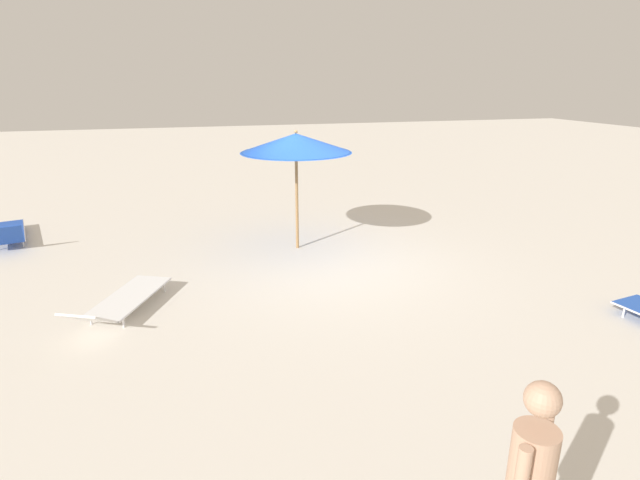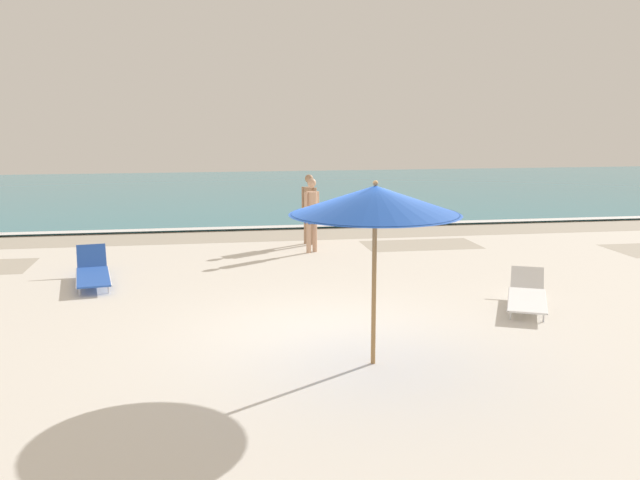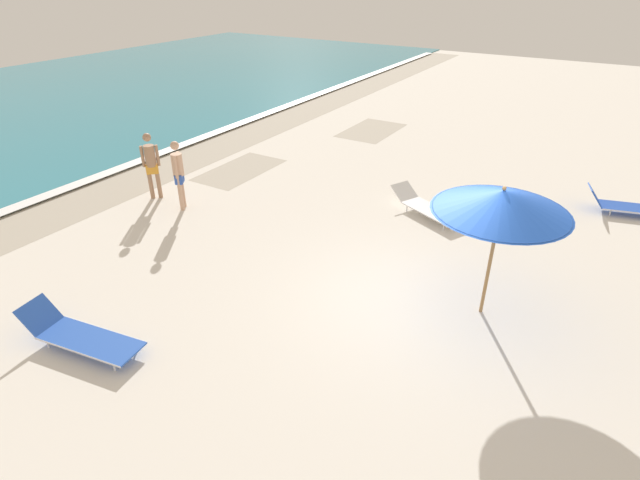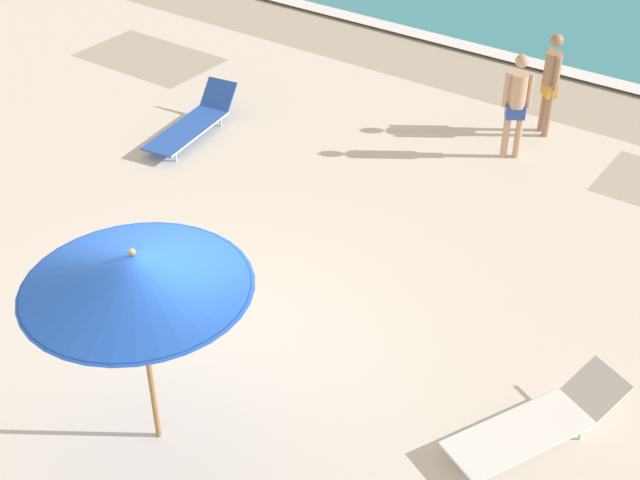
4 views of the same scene
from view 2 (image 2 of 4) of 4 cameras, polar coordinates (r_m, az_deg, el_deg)
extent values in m
cube|color=silver|center=(10.61, 0.91, -8.31)|extent=(60.00, 60.00, 0.16)
cube|color=#AFA492|center=(19.56, -4.03, 0.46)|extent=(57.00, 2.20, 0.00)
cube|color=#AFA492|center=(18.14, 8.05, -0.38)|extent=(2.86, 1.51, 0.00)
cube|color=teal|center=(30.20, -6.02, 3.90)|extent=(60.00, 19.85, 0.06)
cube|color=white|center=(20.43, -4.28, 1.05)|extent=(56.00, 0.44, 0.01)
cylinder|color=#9E7547|center=(9.30, 4.35, -3.48)|extent=(0.06, 0.06, 2.18)
cone|color=blue|center=(9.11, 4.44, 3.21)|extent=(2.22, 2.22, 0.37)
cylinder|color=#163D95|center=(9.13, 4.42, 2.11)|extent=(2.16, 2.16, 0.01)
sphere|color=#9E7547|center=(9.09, 4.46, 4.56)|extent=(0.07, 0.07, 0.07)
cube|color=white|center=(12.50, 16.24, -4.64)|extent=(1.24, 1.73, 0.03)
cylinder|color=silver|center=(12.50, 14.86, -4.58)|extent=(0.72, 1.48, 0.03)
cylinder|color=silver|center=(12.51, 17.61, -4.71)|extent=(0.72, 1.48, 0.03)
cube|color=white|center=(13.48, 16.25, -2.92)|extent=(0.72, 0.68, 0.33)
cylinder|color=silver|center=(11.91, 14.99, -5.78)|extent=(0.03, 0.03, 0.16)
cylinder|color=silver|center=(11.92, 17.45, -5.90)|extent=(0.03, 0.03, 0.16)
cylinder|color=silver|center=(13.14, 15.09, -4.30)|extent=(0.03, 0.03, 0.16)
cylinder|color=silver|center=(13.15, 17.32, -4.41)|extent=(0.03, 0.03, 0.16)
cube|color=blue|center=(14.37, -17.70, -2.82)|extent=(0.87, 1.82, 0.03)
cylinder|color=silver|center=(14.37, -18.90, -2.89)|extent=(0.30, 1.73, 0.03)
cylinder|color=silver|center=(14.37, -16.51, -2.76)|extent=(0.30, 1.73, 0.03)
cube|color=blue|center=(15.36, -17.82, -1.23)|extent=(0.63, 0.47, 0.43)
cylinder|color=silver|center=(13.73, -18.69, -3.88)|extent=(0.03, 0.03, 0.16)
cylinder|color=silver|center=(13.73, -16.56, -3.76)|extent=(0.03, 0.03, 0.16)
cylinder|color=silver|center=(15.06, -18.70, -2.67)|extent=(0.03, 0.03, 0.16)
cylinder|color=silver|center=(15.06, -16.76, -2.56)|extent=(0.03, 0.03, 0.16)
cylinder|color=#A37A5B|center=(17.94, -0.62, 1.06)|extent=(0.11, 0.11, 0.90)
cylinder|color=#A37A5B|center=(18.06, -1.13, 1.12)|extent=(0.11, 0.11, 0.90)
cube|color=gold|center=(17.94, -0.88, 2.26)|extent=(0.34, 0.34, 0.24)
cylinder|color=#A37A5B|center=(17.90, -0.88, 3.38)|extent=(0.27, 0.27, 0.55)
cylinder|color=#A37A5B|center=(17.79, -0.40, 3.33)|extent=(0.08, 0.08, 0.55)
cylinder|color=#A37A5B|center=(18.01, -1.35, 3.41)|extent=(0.08, 0.08, 0.55)
sphere|color=#A37A5B|center=(17.85, -0.88, 4.93)|extent=(0.21, 0.21, 0.21)
cylinder|color=tan|center=(16.87, -0.91, 0.48)|extent=(0.11, 0.11, 0.90)
cylinder|color=tan|center=(17.00, -0.42, 0.56)|extent=(0.11, 0.11, 0.90)
cube|color=#2D51B2|center=(16.87, -0.67, 1.76)|extent=(0.35, 0.32, 0.24)
cylinder|color=tan|center=(16.83, -0.67, 2.95)|extent=(0.27, 0.27, 0.55)
cylinder|color=tan|center=(16.70, -1.14, 2.88)|extent=(0.08, 0.08, 0.55)
cylinder|color=tan|center=(16.95, -0.21, 2.99)|extent=(0.08, 0.08, 0.55)
sphere|color=tan|center=(16.77, -0.67, 4.60)|extent=(0.21, 0.21, 0.21)
camera|label=1|loc=(18.99, 4.06, 10.44)|focal=28.00mm
camera|label=3|loc=(9.54, -48.04, 20.29)|focal=28.00mm
camera|label=4|loc=(9.44, 54.05, 30.22)|focal=50.00mm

